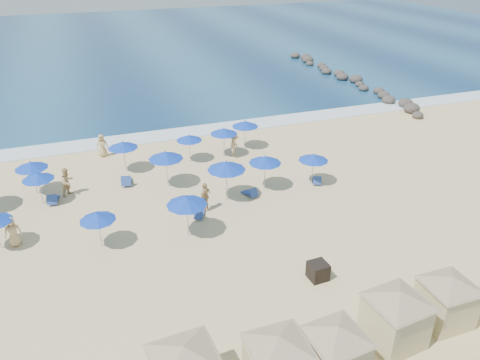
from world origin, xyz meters
name	(u,v)px	position (x,y,z in m)	size (l,w,h in m)	color
ground	(202,240)	(0.00, 0.00, 0.00)	(160.00, 160.00, 0.00)	beige
ocean	(103,46)	(0.00, 55.00, 0.03)	(160.00, 80.00, 0.06)	navy
surf_line	(150,137)	(0.00, 15.50, 0.04)	(160.00, 2.50, 0.08)	white
rock_jetty	(347,78)	(24.01, 24.90, 0.36)	(2.56, 26.66, 0.96)	#322C29
trash_bin	(318,271)	(4.23, -4.86, 0.42)	(0.85, 0.85, 0.85)	black
cabana_1	(278,356)	(-0.02, -9.71, 1.53)	(4.25, 4.25, 2.67)	beige
cabana_2	(336,345)	(2.12, -9.92, 1.47)	(4.07, 4.07, 2.56)	beige
cabana_3	(397,310)	(5.13, -9.27, 1.56)	(4.32, 4.32, 2.72)	beige
cabana_4	(448,293)	(7.78, -9.07, 1.45)	(4.05, 4.05, 2.54)	beige
umbrella_2	(31,165)	(-8.37, 8.58, 1.95)	(1.98, 1.98, 2.25)	#A5A8AD
umbrella_3	(97,217)	(-5.06, 1.23, 1.81)	(1.84, 1.84, 2.09)	#A5A8AD
umbrella_4	(123,145)	(-2.67, 9.86, 1.98)	(2.00, 2.00, 2.28)	#A5A8AD
umbrella_5	(166,155)	(-0.41, 6.72, 2.18)	(2.20, 2.20, 2.51)	#A5A8AD
umbrella_6	(187,201)	(-0.57, 0.72, 2.14)	(2.16, 2.16, 2.46)	#A5A8AD
umbrella_7	(189,138)	(1.92, 9.98, 1.81)	(1.84, 1.84, 2.09)	#A5A8AD
umbrella_8	(226,166)	(2.62, 3.74, 2.29)	(2.32, 2.32, 2.64)	#A5A8AD
umbrella_9	(245,124)	(6.46, 10.88, 1.97)	(2.00, 2.00, 2.28)	#A5A8AD
umbrella_10	(265,160)	(5.32, 4.27, 2.04)	(2.07, 2.07, 2.35)	#A5A8AD
umbrella_11	(314,157)	(8.48, 3.83, 1.90)	(1.93, 1.93, 2.19)	#A5A8AD
umbrella_12	(224,131)	(4.51, 10.03, 1.95)	(1.98, 1.98, 2.25)	#A5A8AD
umbrella_13	(38,176)	(-7.98, 7.06, 1.84)	(1.86, 1.86, 2.12)	#A5A8AD
beach_chair_1	(53,199)	(-7.40, 6.93, 0.25)	(0.71, 1.35, 0.72)	navy
beach_chair_2	(126,181)	(-2.89, 7.86, 0.26)	(0.85, 1.48, 0.76)	navy
beach_chair_3	(199,214)	(0.46, 2.29, 0.22)	(0.93, 1.24, 0.62)	navy
beach_chair_4	(251,193)	(4.15, 3.67, 0.23)	(0.82, 1.28, 0.65)	navy
beach_chair_5	(317,180)	(8.82, 3.78, 0.22)	(0.95, 1.27, 0.64)	navy
beachgoer_1	(67,182)	(-6.44, 7.69, 0.91)	(0.88, 0.69, 1.81)	tan
beachgoer_2	(205,196)	(1.05, 2.99, 0.90)	(1.06, 0.44, 1.80)	tan
beachgoer_3	(234,146)	(5.17, 9.63, 0.88)	(1.14, 0.66, 1.77)	tan
beachgoer_4	(102,146)	(-3.89, 13.00, 0.86)	(0.84, 0.54, 1.71)	tan
beachgoer_5	(13,232)	(-9.26, 2.89, 0.84)	(0.82, 0.54, 1.68)	tan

